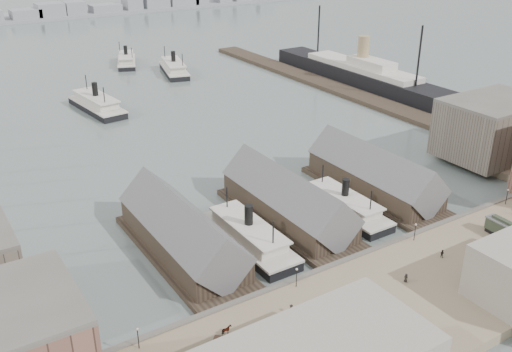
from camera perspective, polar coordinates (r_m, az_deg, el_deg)
ground at (r=118.36m, az=7.90°, el=-7.75°), size 900.00×900.00×0.00m
quay at (r=106.26m, az=14.99°, el=-11.98°), size 180.00×30.00×2.00m
seawall at (r=114.52m, az=9.62°, el=-8.40°), size 180.00×1.20×2.30m
east_wharf at (r=228.03m, az=8.55°, el=8.49°), size 10.00×180.00×1.60m
ferry_shed_west at (r=116.02m, az=-7.40°, el=-5.75°), size 14.00×42.00×12.60m
ferry_shed_center at (r=127.52m, az=3.17°, el=-2.62°), size 14.00×42.00×12.60m
ferry_shed_east at (r=142.88m, az=11.70°, el=-0.01°), size 14.00×42.00×12.60m
warehouse_east_back at (r=170.57m, az=22.62°, el=4.41°), size 28.00×20.00×15.00m
lamp_post_far_w at (r=91.92m, az=-11.74°, el=-15.24°), size 0.44×0.44×3.92m
lamp_post_near_w at (r=103.25m, az=4.08°, el=-9.74°), size 0.44×0.44×3.92m
lamp_post_near_e at (r=121.13m, az=15.65°, el=-5.10°), size 0.44×0.44×3.92m
lamp_post_far_e at (r=143.12m, az=23.84°, el=-1.63°), size 0.44×0.44×3.92m
far_shore at (r=418.26m, az=-24.08°, el=14.41°), size 500.00×40.00×15.72m
ferry_docked_west at (r=119.01m, az=-0.72°, el=-5.99°), size 8.31×27.71×9.90m
ferry_docked_east at (r=132.97m, az=8.82°, el=-2.89°), size 7.74×25.81×9.22m
ferry_open_near at (r=210.14m, az=-15.65°, el=6.96°), size 12.34×31.11×10.82m
ferry_open_mid at (r=255.66m, az=-8.20°, el=10.63°), size 15.91×30.36×10.39m
ferry_open_far at (r=275.49m, az=-12.83°, el=11.23°), size 16.64×27.27×9.35m
ocean_steamer at (r=239.19m, az=10.54°, el=9.96°), size 13.48×98.48×19.70m
tram at (r=128.50m, az=23.80°, el=-5.09°), size 2.89×9.75×3.44m
horse_cart_left at (r=93.50m, az=-3.08°, el=-15.39°), size 4.32×4.15×1.57m
horse_cart_center at (r=99.82m, az=7.83°, el=-12.68°), size 4.81×1.68×1.43m
pedestrian_2 at (r=98.21m, az=3.55°, el=-13.12°), size 1.18×1.20×1.66m
pedestrian_3 at (r=99.08m, az=11.11°, el=-13.18°), size 0.91×1.13×1.80m
pedestrian_4 at (r=108.69m, az=14.77°, el=-9.83°), size 0.66×0.91×1.74m
pedestrian_5 at (r=112.31m, az=20.17°, el=-9.40°), size 0.78×0.80×1.77m
pedestrian_6 at (r=117.91m, az=18.11°, el=-7.38°), size 0.81×0.93×1.64m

